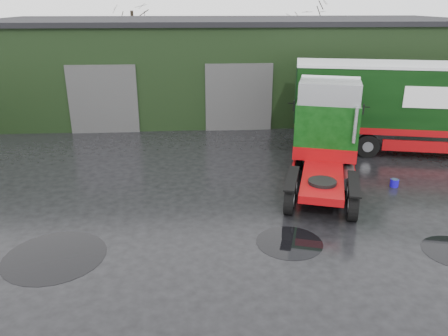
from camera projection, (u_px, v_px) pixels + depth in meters
The scene contains 9 objects.
ground at pixel (221, 252), 13.68m from camera, with size 100.00×100.00×0.00m, color black.
warehouse at pixel (230, 64), 31.33m from camera, with size 32.40×12.40×6.30m.
hero_tractor at pixel (326, 141), 17.41m from camera, with size 2.95×6.96×4.33m, color #0B380C, non-canonical shape.
lorry_right at pixel (430, 109), 22.01m from camera, with size 3.01×17.41×4.58m, color silver, non-canonical shape.
wash_bucket at pixel (394, 183), 18.51m from camera, with size 0.35×0.35×0.33m, color #1508BC.
tree_back_a at pixel (133, 33), 39.55m from camera, with size 4.40×4.40×9.50m, color black, non-canonical shape.
tree_back_b at pixel (306, 43), 40.98m from camera, with size 4.40×4.40×7.50m, color black, non-canonical shape.
puddle_1 at pixel (289, 242), 14.23m from camera, with size 2.18×2.18×0.01m, color black.
puddle_2 at pixel (55, 256), 13.46m from camera, with size 3.13×3.13×0.01m, color black.
Camera 1 is at (-0.75, -11.82, 7.34)m, focal length 35.00 mm.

